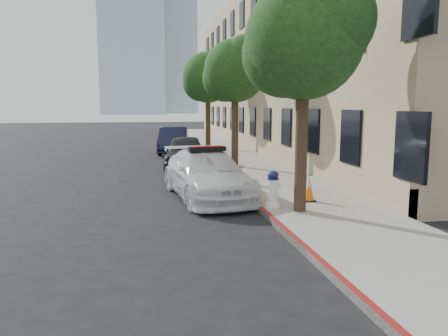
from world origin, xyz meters
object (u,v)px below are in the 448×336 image
traffic_cone (309,189)px  parked_car_far (174,140)px  fire_hydrant (273,189)px  parked_car_mid (185,152)px  police_car (207,174)px

traffic_cone → parked_car_far: bearing=101.2°
fire_hydrant → traffic_cone: 1.29m
parked_car_mid → traffic_cone: (2.64, -8.01, -0.24)m
police_car → parked_car_far: (-0.20, 12.38, 0.04)m
parked_car_mid → fire_hydrant: (1.46, -8.52, -0.10)m
police_car → traffic_cone: police_car is taller
parked_car_far → fire_hydrant: 14.60m
parked_car_mid → traffic_cone: bearing=-64.4°
fire_hydrant → parked_car_far: bearing=108.7°
police_car → parked_car_mid: (-0.07, 6.39, 0.01)m
parked_car_far → police_car: bearing=-82.8°
police_car → parked_car_far: 12.38m
parked_car_mid → fire_hydrant: 8.65m
parked_car_mid → parked_car_far: (-0.13, 5.99, 0.03)m
police_car → parked_car_far: size_ratio=1.12×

